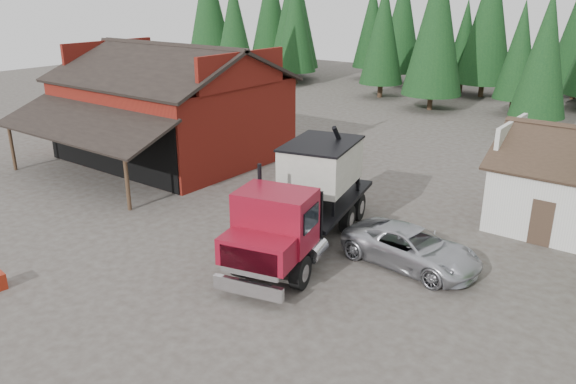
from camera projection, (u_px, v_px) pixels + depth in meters
The scene contains 8 objects.
ground at pixel (175, 256), 22.85m from camera, with size 120.00×120.00×0.00m, color #433B34.
red_barn at pixel (172, 115), 35.61m from camera, with size 12.80×13.63×7.18m.
conifer_backdrop at pixel (502, 102), 54.32m from camera, with size 76.00×16.00×16.00m, color #113317, non-canonical shape.
near_pine_a at pixel (234, 32), 54.16m from camera, with size 4.40×4.40×11.40m.
near_pine_b at pixel (545, 54), 39.92m from camera, with size 3.96×3.96×10.40m.
near_pine_d at pixel (437, 24), 48.09m from camera, with size 5.28×5.28×13.40m.
feed_truck at pixel (306, 196), 23.06m from camera, with size 5.14×10.78×4.70m.
silver_car at pixel (411, 248), 21.79m from camera, with size 2.52×5.47×1.52m, color #B6B7BF.
Camera 1 is at (16.12, -13.64, 10.20)m, focal length 35.00 mm.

